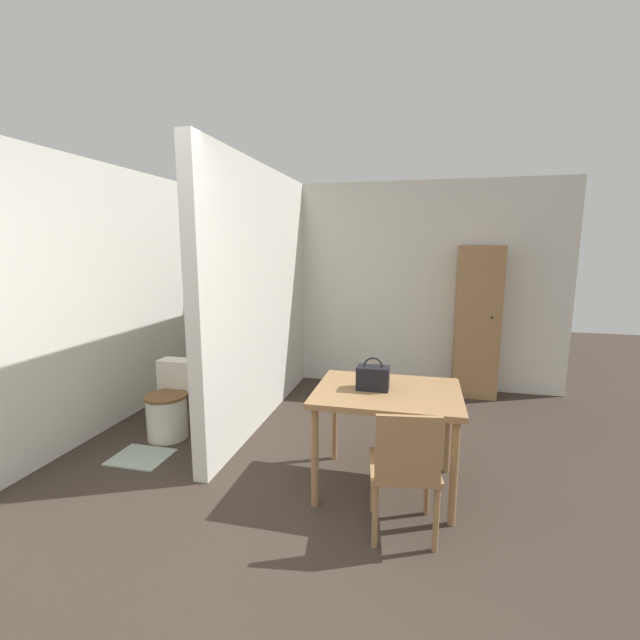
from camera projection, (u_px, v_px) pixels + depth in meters
name	position (u px, v px, depth m)	size (l,w,h in m)	color
ground_plane	(216.00, 632.00, 1.95)	(16.00, 16.00, 0.00)	#382D26
wall_back	(352.00, 285.00, 5.42)	(5.08, 0.12, 2.50)	silver
wall_left	(100.00, 299.00, 4.03)	(0.12, 4.78, 2.50)	silver
partition_wall	(261.00, 296.00, 4.25)	(0.12, 2.66, 2.50)	silver
dining_table	(387.00, 402.00, 3.02)	(1.01, 0.79, 0.74)	#997047
wooden_chair	(405.00, 467.00, 2.52)	(0.46, 0.46, 0.82)	#997047
toilet	(171.00, 404.00, 3.96)	(0.39, 0.53, 0.67)	silver
handbag	(373.00, 377.00, 3.01)	(0.22, 0.13, 0.23)	black
wooden_cabinet	(477.00, 322.00, 4.92)	(0.48, 0.34, 1.75)	#997047
bath_mat	(141.00, 457.00, 3.56)	(0.46, 0.38, 0.01)	#99A899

